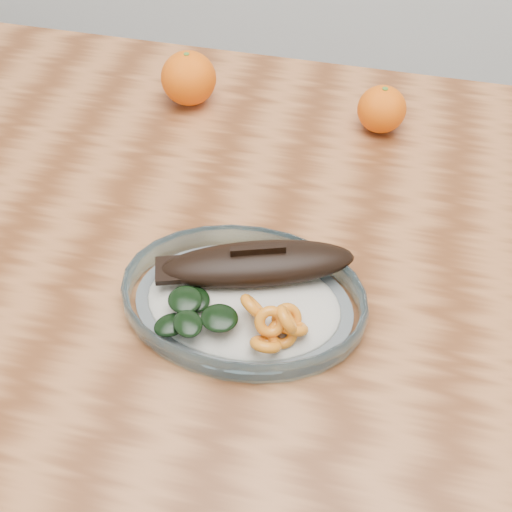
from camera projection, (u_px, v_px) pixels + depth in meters
name	position (u px, v px, depth m)	size (l,w,h in m)	color
ground	(269.00, 486.00, 1.33)	(3.00, 3.00, 0.00)	slate
dining_table	(276.00, 286.00, 0.85)	(1.20, 0.80, 0.75)	brown
plated_meal	(244.00, 296.00, 0.69)	(0.49, 0.49, 0.08)	white
orange_left	(189.00, 78.00, 0.94)	(0.08, 0.08, 0.08)	#FF5105
orange_right	(382.00, 109.00, 0.90)	(0.07, 0.07, 0.07)	#FF5105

